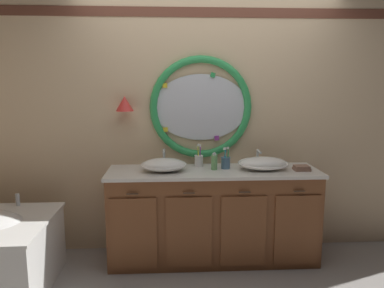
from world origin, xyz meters
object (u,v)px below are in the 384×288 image
(toothbrush_holder_left, at_px, (199,160))
(toothbrush_holder_right, at_px, (226,162))
(sink_basin_left, at_px, (164,165))
(sink_basin_right, at_px, (263,163))
(folded_hand_towel, at_px, (302,168))
(soap_dispenser, at_px, (214,162))

(toothbrush_holder_left, distance_m, toothbrush_holder_right, 0.27)
(sink_basin_left, xyz_separation_m, toothbrush_holder_right, (0.58, 0.08, 0.00))
(toothbrush_holder_right, bearing_deg, toothbrush_holder_left, 156.48)
(sink_basin_right, relative_size, toothbrush_holder_right, 2.22)
(sink_basin_right, bearing_deg, toothbrush_holder_right, 167.23)
(folded_hand_towel, bearing_deg, soap_dispenser, 174.77)
(toothbrush_holder_left, height_order, soap_dispenser, toothbrush_holder_left)
(sink_basin_right, height_order, soap_dispenser, soap_dispenser)
(toothbrush_holder_left, height_order, folded_hand_towel, toothbrush_holder_left)
(sink_basin_left, xyz_separation_m, sink_basin_right, (0.92, 0.00, 0.00))
(sink_basin_left, bearing_deg, toothbrush_holder_right, 7.51)
(folded_hand_towel, bearing_deg, toothbrush_holder_right, 170.64)
(sink_basin_right, distance_m, soap_dispenser, 0.45)
(soap_dispenser, distance_m, folded_hand_towel, 0.81)
(soap_dispenser, bearing_deg, sink_basin_left, -175.57)
(toothbrush_holder_right, relative_size, folded_hand_towel, 1.45)
(sink_basin_left, height_order, sink_basin_right, sink_basin_right)
(sink_basin_left, distance_m, folded_hand_towel, 1.27)
(toothbrush_holder_left, bearing_deg, sink_basin_right, -17.46)
(toothbrush_holder_left, bearing_deg, soap_dispenser, -47.77)
(sink_basin_right, height_order, toothbrush_holder_right, toothbrush_holder_right)
(toothbrush_holder_right, height_order, folded_hand_towel, toothbrush_holder_right)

